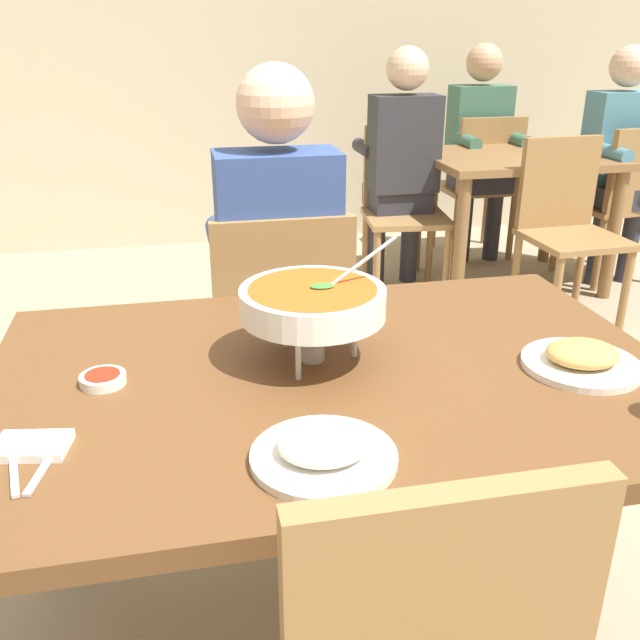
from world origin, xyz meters
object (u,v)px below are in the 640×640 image
object	(u,v)px
curry_bowl	(313,303)
dining_table_far	(514,179)
chair_diner_main	(280,331)
appetizer_plate	(582,359)
chair_bg_left	(622,196)
patron_bg_right	(480,141)
rice_plate	(324,450)
patron_bg_middle	(401,157)
sauce_dish	(103,379)
chair_bg_middle	(404,200)
patron_bg_left	(621,152)
dining_table_main	(335,412)
chair_bg_corner	(566,220)
diner_main	(277,256)
chair_bg_right	(482,179)

from	to	relation	value
curry_bowl	dining_table_far	bearing A→B (deg)	54.89
chair_diner_main	appetizer_plate	size ratio (longest dim) A/B	3.75
chair_bg_left	patron_bg_right	size ratio (longest dim) A/B	0.69
chair_diner_main	chair_bg_left	world-z (taller)	same
rice_plate	patron_bg_middle	distance (m)	2.91
appetizer_plate	sauce_dish	xyz separation A→B (m)	(-0.96, 0.13, -0.01)
chair_bg_middle	patron_bg_left	distance (m)	1.27
chair_diner_main	dining_table_far	size ratio (longest dim) A/B	0.90
appetizer_plate	sauce_dish	distance (m)	0.97
rice_plate	chair_diner_main	bearing A→B (deg)	85.13
rice_plate	dining_table_far	distance (m)	3.13
appetizer_plate	dining_table_far	distance (m)	2.67
chair_bg_left	sauce_dish	bearing A→B (deg)	-140.38
sauce_dish	chair_bg_middle	bearing A→B (deg)	59.16
chair_diner_main	rice_plate	size ratio (longest dim) A/B	3.75
dining_table_far	patron_bg_left	bearing A→B (deg)	-3.49
chair_diner_main	curry_bowl	world-z (taller)	curry_bowl
dining_table_main	patron_bg_right	distance (m)	3.28
chair_bg_corner	dining_table_main	bearing A→B (deg)	-131.34
appetizer_plate	sauce_dish	world-z (taller)	appetizer_plate
chair_bg_corner	diner_main	bearing A→B (deg)	-147.15
diner_main	curry_bowl	bearing A→B (deg)	-92.71
chair_diner_main	rice_plate	bearing A→B (deg)	-94.87
dining_table_main	patron_bg_left	bearing A→B (deg)	46.52
chair_bg_middle	chair_bg_corner	world-z (taller)	same
dining_table_far	chair_bg_middle	size ratio (longest dim) A/B	1.11
chair_diner_main	sauce_dish	distance (m)	0.89
sauce_dish	patron_bg_left	xyz separation A→B (m)	(2.65, 2.27, -0.01)
sauce_dish	chair_bg_right	bearing A→B (deg)	53.60
sauce_dish	diner_main	bearing A→B (deg)	58.56
appetizer_plate	chair_bg_right	size ratio (longest dim) A/B	0.27
chair_diner_main	patron_bg_left	size ratio (longest dim) A/B	0.69
dining_table_main	chair_bg_left	distance (m)	3.13
dining_table_main	diner_main	bearing A→B (deg)	90.00
chair_bg_middle	chair_diner_main	bearing A→B (deg)	-120.05
sauce_dish	dining_table_main	bearing A→B (deg)	-4.62
rice_plate	appetizer_plate	bearing A→B (deg)	20.29
diner_main	chair_bg_right	distance (m)	2.62
diner_main	dining_table_far	xyz separation A→B (m)	(1.57, 1.55, -0.13)
dining_table_main	patron_bg_middle	world-z (taller)	patron_bg_middle
patron_bg_left	patron_bg_middle	bearing A→B (deg)	175.02
patron_bg_right	patron_bg_middle	bearing A→B (deg)	-145.69
dining_table_main	sauce_dish	world-z (taller)	sauce_dish
patron_bg_left	chair_diner_main	bearing A→B (deg)	-144.68
sauce_dish	patron_bg_middle	xyz separation A→B (m)	(1.39, 2.38, -0.01)
chair_bg_right	dining_table_main	bearing A→B (deg)	-119.51
curry_bowl	chair_bg_right	distance (m)	3.26
curry_bowl	rice_plate	world-z (taller)	curry_bowl
chair_bg_left	patron_bg_middle	distance (m)	1.30
rice_plate	chair_bg_right	xyz separation A→B (m)	(1.70, 3.15, -0.26)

